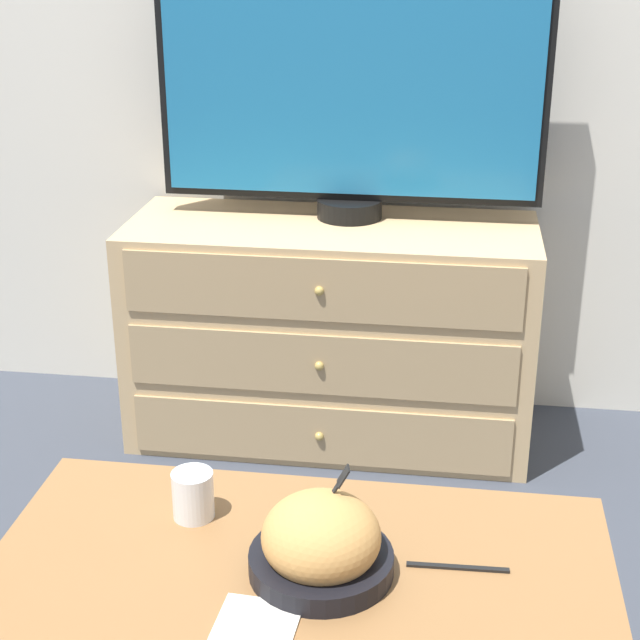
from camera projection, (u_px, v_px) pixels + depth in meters
ground_plane at (338, 392)px, 3.11m from camera, size 12.00×12.00×0.00m
dresser at (331, 332)px, 2.76m from camera, size 1.11×0.46×0.63m
tv at (351, 88)px, 2.58m from camera, size 1.04×0.18×0.69m
coffee_table at (300, 588)px, 1.65m from camera, size 1.04×0.54×0.40m
takeout_bowl at (321, 544)px, 1.59m from camera, size 0.24×0.24×0.18m
drink_cup at (193, 497)px, 1.75m from camera, size 0.07×0.07×0.09m
napkin at (256, 625)px, 1.49m from camera, size 0.13×0.13×0.00m
knife at (458, 567)px, 1.62m from camera, size 0.17×0.02×0.01m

